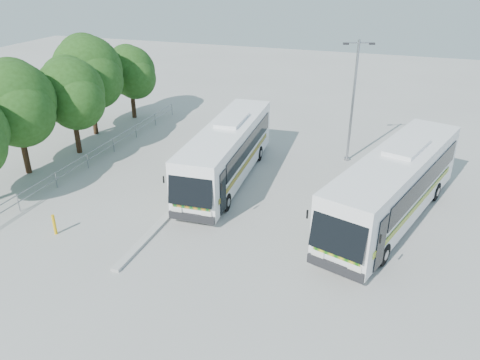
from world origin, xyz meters
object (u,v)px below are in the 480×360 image
at_px(tree_far_b, 15,102).
at_px(coach_main, 227,151).
at_px(bollard, 54,225).
at_px(tree_far_e, 131,71).
at_px(tree_far_c, 71,92).
at_px(coach_adjacent, 394,185).
at_px(tree_far_d, 89,71).
at_px(lamppost, 353,97).

distance_m(tree_far_b, coach_main, 12.74).
bearing_deg(bollard, tree_far_e, 108.65).
xyz_separation_m(tree_far_c, tree_far_e, (-0.51, 8.20, -0.37)).
relative_size(tree_far_c, bollard, 6.15).
height_order(coach_adjacent, bollard, coach_adjacent).
height_order(tree_far_c, tree_far_d, tree_far_d).
distance_m(coach_adjacent, lamppost, 8.18).
distance_m(coach_main, lamppost, 8.76).
relative_size(tree_far_e, coach_adjacent, 0.46).
relative_size(coach_main, coach_adjacent, 0.94).
xyz_separation_m(tree_far_c, lamppost, (17.62, 4.63, 0.04)).
relative_size(tree_far_b, coach_adjacent, 0.54).
height_order(tree_far_c, coach_main, tree_far_c).
height_order(tree_far_e, coach_adjacent, tree_far_e).
height_order(tree_far_b, tree_far_c, tree_far_b).
bearing_deg(tree_far_c, tree_far_b, -102.91).
xyz_separation_m(tree_far_c, coach_adjacent, (20.71, -2.57, -2.32)).
height_order(tree_far_e, coach_main, tree_far_e).
relative_size(tree_far_e, bollard, 5.62).
bearing_deg(bollard, tree_far_b, 139.16).
xyz_separation_m(coach_adjacent, bollard, (-15.29, -6.79, -1.41)).
height_order(tree_far_e, bollard, tree_far_e).
xyz_separation_m(tree_far_b, tree_far_c, (0.89, 3.90, -0.31)).
xyz_separation_m(tree_far_e, bollard, (5.92, -17.56, -3.36)).
bearing_deg(tree_far_e, coach_adjacent, -26.91).
height_order(tree_far_b, tree_far_e, tree_far_b).
bearing_deg(lamppost, bollard, -149.93).
bearing_deg(coach_main, tree_far_d, 157.51).
bearing_deg(tree_far_e, lamppost, -11.14).
height_order(tree_far_b, lamppost, lamppost).
bearing_deg(lamppost, coach_main, -159.50).
bearing_deg(tree_far_d, lamppost, 2.83).
relative_size(tree_far_d, lamppost, 0.94).
height_order(tree_far_b, coach_main, tree_far_b).
xyz_separation_m(tree_far_b, tree_far_e, (0.39, 12.10, -0.68)).
height_order(tree_far_d, bollard, tree_far_d).
xyz_separation_m(coach_adjacent, lamppost, (-3.08, 7.20, 2.36)).
distance_m(tree_far_b, tree_far_d, 7.61).
bearing_deg(bollard, coach_adjacent, 23.95).
bearing_deg(tree_far_b, tree_far_c, 77.09).
distance_m(tree_far_b, bollard, 9.27).
distance_m(tree_far_e, coach_adjacent, 23.87).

